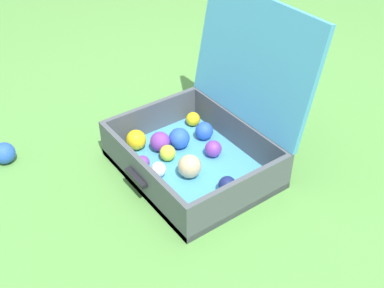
% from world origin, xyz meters
% --- Properties ---
extents(ground_plane, '(16.00, 16.00, 0.00)m').
position_xyz_m(ground_plane, '(0.00, 0.00, 0.00)').
color(ground_plane, '#569342').
extents(open_suitcase, '(0.54, 0.54, 0.57)m').
position_xyz_m(open_suitcase, '(-0.05, 0.08, 0.12)').
color(open_suitcase, '#4799C6').
rests_on(open_suitcase, ground).
extents(stray_ball_on_grass, '(0.08, 0.08, 0.08)m').
position_xyz_m(stray_ball_on_grass, '(-0.48, -0.50, 0.04)').
color(stray_ball_on_grass, blue).
rests_on(stray_ball_on_grass, ground).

